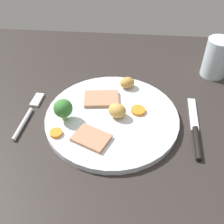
% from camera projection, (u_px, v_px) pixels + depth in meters
% --- Properties ---
extents(dining_table, '(1.20, 0.84, 0.04)m').
position_uv_depth(dining_table, '(108.00, 129.00, 0.61)').
color(dining_table, '#2B2623').
rests_on(dining_table, ground).
extents(dinner_plate, '(0.29, 0.29, 0.01)m').
position_uv_depth(dinner_plate, '(112.00, 118.00, 0.60)').
color(dinner_plate, white).
rests_on(dinner_plate, dining_table).
extents(meat_slice_main, '(0.08, 0.06, 0.01)m').
position_uv_depth(meat_slice_main, '(101.00, 99.00, 0.63)').
color(meat_slice_main, tan).
rests_on(meat_slice_main, dinner_plate).
extents(meat_slice_under, '(0.08, 0.07, 0.01)m').
position_uv_depth(meat_slice_under, '(91.00, 138.00, 0.54)').
color(meat_slice_under, tan).
rests_on(meat_slice_under, dinner_plate).
extents(roast_potato_left, '(0.05, 0.04, 0.03)m').
position_uv_depth(roast_potato_left, '(117.00, 111.00, 0.58)').
color(roast_potato_left, tan).
rests_on(roast_potato_left, dinner_plate).
extents(roast_potato_right, '(0.04, 0.04, 0.03)m').
position_uv_depth(roast_potato_right, '(127.00, 83.00, 0.66)').
color(roast_potato_right, '#BC8C42').
rests_on(roast_potato_right, dinner_plate).
extents(carrot_coin_front, '(0.03, 0.03, 0.01)m').
position_uv_depth(carrot_coin_front, '(138.00, 110.00, 0.60)').
color(carrot_coin_front, orange).
rests_on(carrot_coin_front, dinner_plate).
extents(carrot_coin_back, '(0.03, 0.03, 0.01)m').
position_uv_depth(carrot_coin_back, '(56.00, 133.00, 0.55)').
color(carrot_coin_back, orange).
rests_on(carrot_coin_back, dinner_plate).
extents(broccoli_floret, '(0.04, 0.04, 0.05)m').
position_uv_depth(broccoli_floret, '(63.00, 109.00, 0.57)').
color(broccoli_floret, '#8CB766').
rests_on(broccoli_floret, dinner_plate).
extents(fork, '(0.03, 0.15, 0.01)m').
position_uv_depth(fork, '(29.00, 113.00, 0.62)').
color(fork, silver).
rests_on(fork, dining_table).
extents(knife, '(0.02, 0.19, 0.01)m').
position_uv_depth(knife, '(195.00, 131.00, 0.57)').
color(knife, black).
rests_on(knife, dining_table).
extents(water_glass, '(0.06, 0.06, 0.10)m').
position_uv_depth(water_glass, '(216.00, 58.00, 0.70)').
color(water_glass, silver).
rests_on(water_glass, dining_table).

